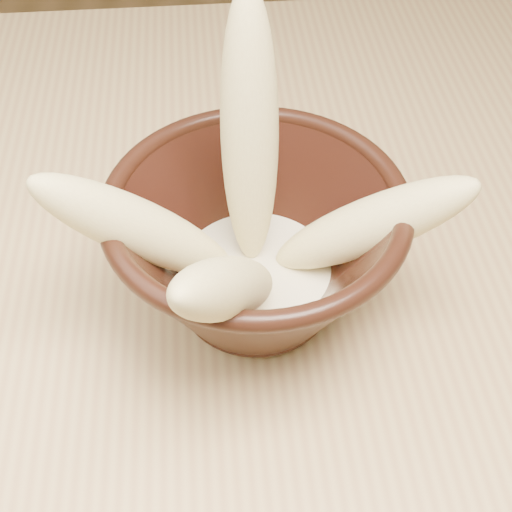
% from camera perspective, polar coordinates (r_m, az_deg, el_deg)
% --- Properties ---
extents(table, '(1.20, 0.80, 0.75)m').
position_cam_1_polar(table, '(0.76, -10.39, -0.86)').
color(table, tan).
rests_on(table, ground).
extents(bowl, '(0.23, 0.23, 0.13)m').
position_cam_1_polar(bowl, '(0.56, 0.00, 0.75)').
color(bowl, black).
rests_on(bowl, table).
extents(milk_puddle, '(0.13, 0.13, 0.02)m').
position_cam_1_polar(milk_puddle, '(0.59, -0.00, -1.35)').
color(milk_puddle, beige).
rests_on(milk_puddle, bowl).
extents(banana_upright, '(0.05, 0.09, 0.23)m').
position_cam_1_polar(banana_upright, '(0.53, -0.51, 9.64)').
color(banana_upright, '#D5C37D').
rests_on(banana_upright, bowl).
extents(banana_left, '(0.17, 0.08, 0.16)m').
position_cam_1_polar(banana_left, '(0.53, -9.26, 2.14)').
color(banana_left, '#D5C37D').
rests_on(banana_left, bowl).
extents(banana_right, '(0.17, 0.09, 0.14)m').
position_cam_1_polar(banana_right, '(0.55, 9.11, 2.41)').
color(banana_right, '#D5C37D').
rests_on(banana_right, bowl).
extents(banana_front, '(0.11, 0.17, 0.17)m').
position_cam_1_polar(banana_front, '(0.48, -2.29, -2.55)').
color(banana_front, '#D5C37D').
rests_on(banana_front, bowl).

